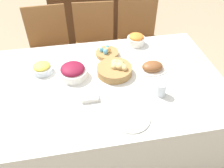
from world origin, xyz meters
TOP-DOWN VIEW (x-y plane):
  - ground_plane at (0.00, 0.00)m, footprint 12.00×12.00m
  - dining_table at (0.00, 0.00)m, footprint 1.75×1.12m
  - chair_far_center at (0.02, 0.88)m, footprint 0.45×0.45m
  - chair_far_left at (-0.46, 0.88)m, footprint 0.44×0.44m
  - chair_far_right at (0.50, 0.88)m, footprint 0.44×0.44m
  - sideboard at (0.12, 1.87)m, footprint 1.19×0.44m
  - bread_basket at (0.09, 0.08)m, footprint 0.27×0.27m
  - egg_basket at (0.06, 0.33)m, footprint 0.19×0.19m
  - ham_platter at (0.38, 0.07)m, footprint 0.25×0.18m
  - beet_salad_bowl at (-0.23, 0.10)m, footprint 0.21×0.21m
  - carrot_bowl at (0.35, 0.45)m, footprint 0.16×0.16m
  - pineapple_bowl at (-0.46, 0.19)m, footprint 0.15×0.15m
  - dinner_plate at (0.10, -0.38)m, footprint 0.24×0.24m
  - fork at (-0.05, -0.38)m, footprint 0.02×0.18m
  - knife at (0.24, -0.38)m, footprint 0.02×0.18m
  - spoon at (0.27, -0.38)m, footprint 0.02×0.18m
  - drinking_cup at (0.35, -0.21)m, footprint 0.07×0.07m
  - butter_dish at (-0.14, -0.17)m, footprint 0.12×0.07m

SIDE VIEW (x-z plane):
  - ground_plane at x=0.00m, z-range 0.00..0.00m
  - dining_table at x=0.00m, z-range 0.00..0.72m
  - sideboard at x=0.12m, z-range 0.00..0.99m
  - chair_far_center at x=0.02m, z-range 0.04..0.96m
  - chair_far_left at x=-0.46m, z-range 0.04..0.96m
  - chair_far_right at x=0.50m, z-range 0.04..0.96m
  - fork at x=-0.05m, z-range 0.72..0.73m
  - knife at x=0.24m, z-range 0.72..0.73m
  - spoon at x=0.27m, z-range 0.72..0.73m
  - dinner_plate at x=0.10m, z-range 0.72..0.73m
  - butter_dish at x=-0.14m, z-range 0.72..0.76m
  - ham_platter at x=0.38m, z-range 0.71..0.78m
  - egg_basket at x=0.06m, z-range 0.71..0.79m
  - pineapple_bowl at x=-0.46m, z-range 0.72..0.80m
  - bread_basket at x=0.09m, z-range 0.71..0.81m
  - carrot_bowl at x=0.35m, z-range 0.72..0.82m
  - beet_salad_bowl at x=-0.23m, z-range 0.72..0.82m
  - drinking_cup at x=0.35m, z-range 0.72..0.82m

